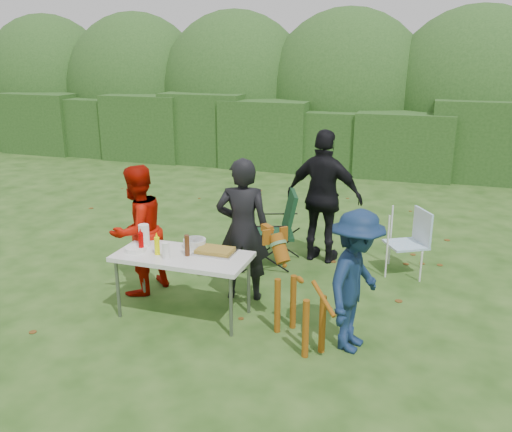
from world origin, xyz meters
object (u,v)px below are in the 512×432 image
(lawn_chair, at_px, (406,242))
(beer_bottle, at_px, (187,245))
(ketchup_bottle, at_px, (141,242))
(dog, at_px, (300,295))
(folding_table, at_px, (183,259))
(person_cook, at_px, (243,230))
(person_red_jacket, at_px, (138,230))
(child, at_px, (356,281))
(paper_towel_roll, at_px, (144,235))
(camping_chair, at_px, (272,229))
(mustard_bottle, at_px, (157,246))
(person_black_puffy, at_px, (324,197))

(lawn_chair, distance_m, beer_bottle, 3.08)
(ketchup_bottle, bearing_deg, dog, -3.12)
(dog, bearing_deg, lawn_chair, -68.21)
(folding_table, distance_m, person_cook, 0.83)
(folding_table, xyz_separation_m, lawn_chair, (2.30, 2.07, -0.24))
(folding_table, relative_size, person_red_jacket, 0.93)
(child, xyz_separation_m, paper_towel_roll, (-2.47, 0.20, 0.14))
(camping_chair, xyz_separation_m, ketchup_bottle, (-0.99, -1.80, 0.31))
(folding_table, height_order, beer_bottle, beer_bottle)
(mustard_bottle, distance_m, beer_bottle, 0.34)
(dog, height_order, ketchup_bottle, dog)
(child, xyz_separation_m, camping_chair, (-1.42, 1.83, -0.20))
(child, height_order, camping_chair, child)
(person_red_jacket, distance_m, paper_towel_roll, 0.41)
(child, bearing_deg, lawn_chair, 3.09)
(person_red_jacket, bearing_deg, beer_bottle, 81.02)
(person_black_puffy, bearing_deg, folding_table, 71.15)
(person_black_puffy, relative_size, camping_chair, 1.76)
(folding_table, xyz_separation_m, mustard_bottle, (-0.26, -0.08, 0.15))
(child, bearing_deg, dog, 109.48)
(child, xyz_separation_m, mustard_bottle, (-2.20, 0.01, 0.11))
(person_black_puffy, bearing_deg, lawn_chair, -175.96)
(camping_chair, relative_size, ketchup_bottle, 4.87)
(person_cook, relative_size, person_red_jacket, 1.08)
(person_red_jacket, distance_m, lawn_chair, 3.53)
(person_black_puffy, relative_size, child, 1.29)
(person_black_puffy, relative_size, paper_towel_roll, 7.25)
(person_red_jacket, relative_size, person_black_puffy, 0.85)
(paper_towel_roll, bearing_deg, lawn_chair, 34.72)
(person_black_puffy, height_order, camping_chair, person_black_puffy)
(mustard_bottle, bearing_deg, paper_towel_roll, 144.71)
(paper_towel_roll, bearing_deg, person_black_puffy, 50.92)
(person_cook, xyz_separation_m, dog, (0.91, -0.82, -0.34))
(folding_table, distance_m, person_red_jacket, 0.91)
(ketchup_bottle, relative_size, paper_towel_roll, 0.85)
(person_cook, xyz_separation_m, child, (1.46, -0.75, -0.14))
(person_red_jacket, relative_size, lawn_chair, 1.82)
(person_cook, height_order, child, person_cook)
(person_black_puffy, xyz_separation_m, dog, (0.25, -2.33, -0.41))
(person_cook, bearing_deg, paper_towel_roll, 15.08)
(lawn_chair, relative_size, ketchup_bottle, 4.03)
(folding_table, xyz_separation_m, beer_bottle, (0.07, -0.01, 0.17))
(dog, xyz_separation_m, paper_towel_roll, (-1.92, 0.27, 0.34))
(person_red_jacket, bearing_deg, lawn_chair, 135.09)
(folding_table, bearing_deg, dog, -6.60)
(person_red_jacket, distance_m, beer_bottle, 0.97)
(person_cook, distance_m, child, 1.64)
(mustard_bottle, xyz_separation_m, paper_towel_roll, (-0.27, 0.19, 0.03))
(person_black_puffy, xyz_separation_m, child, (0.79, -2.26, -0.21))
(camping_chair, bearing_deg, mustard_bottle, 46.58)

